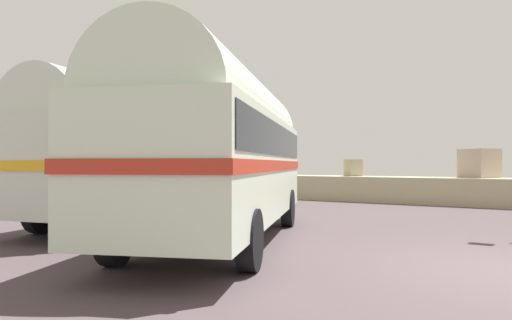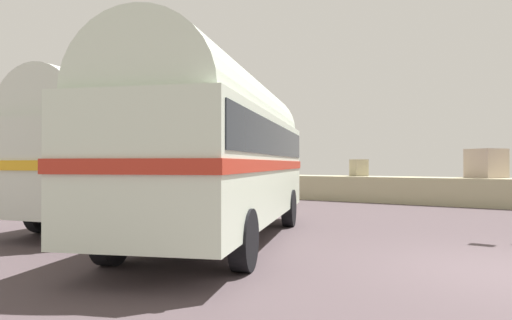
{
  "view_description": "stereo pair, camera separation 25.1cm",
  "coord_description": "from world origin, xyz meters",
  "views": [
    {
      "loc": [
        0.47,
        -8.11,
        1.66
      ],
      "look_at": [
        -5.35,
        1.16,
        1.75
      ],
      "focal_mm": 32.77,
      "sensor_mm": 36.0,
      "label": 1
    },
    {
      "loc": [
        0.68,
        -7.97,
        1.66
      ],
      "look_at": [
        -5.35,
        1.16,
        1.75
      ],
      "focal_mm": 32.77,
      "sensor_mm": 36.0,
      "label": 2
    }
  ],
  "objects": [
    {
      "name": "second_coach",
      "position": [
        -9.2,
        1.28,
        2.05
      ],
      "size": [
        4.42,
        8.91,
        3.7
      ],
      "rotation": [
        0.0,
        0.0,
        0.24
      ],
      "color": "black",
      "rests_on": "ground"
    },
    {
      "name": "vintage_coach",
      "position": [
        -5.38,
        -0.14,
        2.05
      ],
      "size": [
        5.43,
        8.85,
        3.7
      ],
      "rotation": [
        0.0,
        0.0,
        0.38
      ],
      "color": "black",
      "rests_on": "ground"
    },
    {
      "name": "ground",
      "position": [
        0.0,
        0.0,
        0.01
      ],
      "size": [
        32.0,
        26.0,
        0.02
      ],
      "color": "#483C3F"
    }
  ]
}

